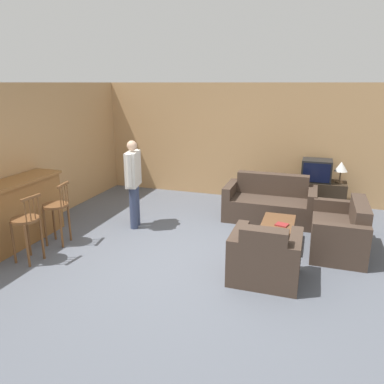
{
  "coord_description": "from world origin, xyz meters",
  "views": [
    {
      "loc": [
        1.78,
        -4.85,
        2.6
      ],
      "look_at": [
        -0.09,
        0.81,
        0.85
      ],
      "focal_mm": 35.0,
      "sensor_mm": 36.0,
      "label": 1
    }
  ],
  "objects_px": {
    "tv": "(317,170)",
    "table_lamp": "(341,167)",
    "tv_unit": "(314,195)",
    "person_by_window": "(133,180)",
    "armchair_near": "(265,258)",
    "book_on_table": "(282,225)",
    "couch_far": "(270,204)",
    "bar_chair_near": "(26,225)",
    "coffee_table": "(278,226)",
    "bar_chair_mid": "(57,210)",
    "loveseat_right": "(341,232)"
  },
  "relations": [
    {
      "from": "bar_chair_mid",
      "to": "book_on_table",
      "type": "xyz_separation_m",
      "value": [
        3.54,
        0.94,
        -0.16
      ]
    },
    {
      "from": "coffee_table",
      "to": "tv",
      "type": "height_order",
      "value": "tv"
    },
    {
      "from": "armchair_near",
      "to": "book_on_table",
      "type": "relative_size",
      "value": 4.15
    },
    {
      "from": "coffee_table",
      "to": "loveseat_right",
      "type": "bearing_deg",
      "value": 7.05
    },
    {
      "from": "tv_unit",
      "to": "table_lamp",
      "type": "bearing_deg",
      "value": 0.0
    },
    {
      "from": "bar_chair_mid",
      "to": "couch_far",
      "type": "bearing_deg",
      "value": 35.54
    },
    {
      "from": "bar_chair_mid",
      "to": "tv_unit",
      "type": "xyz_separation_m",
      "value": [
        4.01,
        3.23,
        -0.28
      ]
    },
    {
      "from": "couch_far",
      "to": "loveseat_right",
      "type": "height_order",
      "value": "couch_far"
    },
    {
      "from": "tv_unit",
      "to": "person_by_window",
      "type": "relative_size",
      "value": 0.77
    },
    {
      "from": "bar_chair_mid",
      "to": "loveseat_right",
      "type": "xyz_separation_m",
      "value": [
        4.44,
        1.19,
        -0.28
      ]
    },
    {
      "from": "person_by_window",
      "to": "loveseat_right",
      "type": "bearing_deg",
      "value": 1.59
    },
    {
      "from": "tv_unit",
      "to": "person_by_window",
      "type": "bearing_deg",
      "value": -145.8
    },
    {
      "from": "bar_chair_near",
      "to": "tv",
      "type": "bearing_deg",
      "value": 44.36
    },
    {
      "from": "tv",
      "to": "book_on_table",
      "type": "height_order",
      "value": "tv"
    },
    {
      "from": "loveseat_right",
      "to": "table_lamp",
      "type": "height_order",
      "value": "table_lamp"
    },
    {
      "from": "loveseat_right",
      "to": "person_by_window",
      "type": "distance_m",
      "value": 3.63
    },
    {
      "from": "coffee_table",
      "to": "person_by_window",
      "type": "relative_size",
      "value": 0.54
    },
    {
      "from": "armchair_near",
      "to": "person_by_window",
      "type": "distance_m",
      "value": 2.9
    },
    {
      "from": "loveseat_right",
      "to": "table_lamp",
      "type": "relative_size",
      "value": 3.14
    },
    {
      "from": "armchair_near",
      "to": "coffee_table",
      "type": "bearing_deg",
      "value": 87.77
    },
    {
      "from": "tv",
      "to": "loveseat_right",
      "type": "bearing_deg",
      "value": -78.01
    },
    {
      "from": "couch_far",
      "to": "tv_unit",
      "type": "relative_size",
      "value": 1.38
    },
    {
      "from": "armchair_near",
      "to": "coffee_table",
      "type": "relative_size",
      "value": 1.05
    },
    {
      "from": "bar_chair_near",
      "to": "tv_unit",
      "type": "relative_size",
      "value": 0.84
    },
    {
      "from": "coffee_table",
      "to": "tv_unit",
      "type": "distance_m",
      "value": 2.23
    },
    {
      "from": "bar_chair_near",
      "to": "table_lamp",
      "type": "xyz_separation_m",
      "value": [
        4.48,
        3.92,
        0.35
      ]
    },
    {
      "from": "tv_unit",
      "to": "person_by_window",
      "type": "height_order",
      "value": "person_by_window"
    },
    {
      "from": "bar_chair_near",
      "to": "person_by_window",
      "type": "distance_m",
      "value": 2.0
    },
    {
      "from": "bar_chair_near",
      "to": "bar_chair_mid",
      "type": "distance_m",
      "value": 0.69
    },
    {
      "from": "bar_chair_mid",
      "to": "tv",
      "type": "bearing_deg",
      "value": 38.85
    },
    {
      "from": "couch_far",
      "to": "tv",
      "type": "distance_m",
      "value": 1.36
    },
    {
      "from": "couch_far",
      "to": "armchair_near",
      "type": "bearing_deg",
      "value": -84.48
    },
    {
      "from": "coffee_table",
      "to": "book_on_table",
      "type": "distance_m",
      "value": 0.17
    },
    {
      "from": "tv",
      "to": "couch_far",
      "type": "bearing_deg",
      "value": -130.71
    },
    {
      "from": "tv",
      "to": "book_on_table",
      "type": "distance_m",
      "value": 2.37
    },
    {
      "from": "couch_far",
      "to": "tv",
      "type": "bearing_deg",
      "value": 49.29
    },
    {
      "from": "coffee_table",
      "to": "book_on_table",
      "type": "relative_size",
      "value": 3.96
    },
    {
      "from": "couch_far",
      "to": "tv",
      "type": "height_order",
      "value": "tv"
    },
    {
      "from": "armchair_near",
      "to": "tv",
      "type": "height_order",
      "value": "tv"
    },
    {
      "from": "bar_chair_mid",
      "to": "coffee_table",
      "type": "relative_size",
      "value": 1.19
    },
    {
      "from": "bar_chair_mid",
      "to": "armchair_near",
      "type": "bearing_deg",
      "value": -2.16
    },
    {
      "from": "couch_far",
      "to": "book_on_table",
      "type": "bearing_deg",
      "value": -75.33
    },
    {
      "from": "tv",
      "to": "table_lamp",
      "type": "xyz_separation_m",
      "value": [
        0.47,
        0.0,
        0.1
      ]
    },
    {
      "from": "tv_unit",
      "to": "tv",
      "type": "height_order",
      "value": "tv"
    },
    {
      "from": "book_on_table",
      "to": "tv",
      "type": "bearing_deg",
      "value": 78.48
    },
    {
      "from": "coffee_table",
      "to": "table_lamp",
      "type": "relative_size",
      "value": 1.99
    },
    {
      "from": "bar_chair_near",
      "to": "coffee_table",
      "type": "bearing_deg",
      "value": 26.91
    },
    {
      "from": "loveseat_right",
      "to": "bar_chair_near",
      "type": "bearing_deg",
      "value": -157.03
    },
    {
      "from": "bar_chair_near",
      "to": "person_by_window",
      "type": "relative_size",
      "value": 0.65
    },
    {
      "from": "loveseat_right",
      "to": "tv",
      "type": "distance_m",
      "value": 2.15
    }
  ]
}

